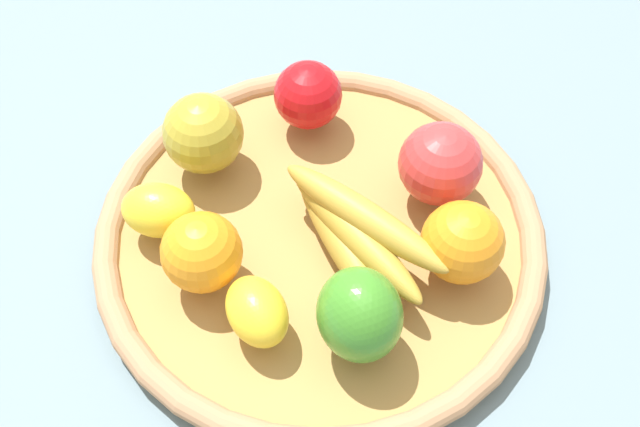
% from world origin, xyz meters
% --- Properties ---
extents(ground_plane, '(2.40, 2.40, 0.00)m').
position_xyz_m(ground_plane, '(0.00, 0.00, 0.00)').
color(ground_plane, slate).
rests_on(ground_plane, ground).
extents(basket, '(0.43, 0.43, 0.03)m').
position_xyz_m(basket, '(0.00, 0.00, 0.02)').
color(basket, '#A37F45').
rests_on(basket, ground_plane).
extents(banana_bunch, '(0.09, 0.18, 0.06)m').
position_xyz_m(banana_bunch, '(0.01, -0.04, 0.06)').
color(banana_bunch, '#A98831').
rests_on(banana_bunch, basket).
extents(lemon_1, '(0.05, 0.07, 0.05)m').
position_xyz_m(lemon_1, '(-0.10, -0.06, 0.06)').
color(lemon_1, yellow).
rests_on(lemon_1, basket).
extents(orange_1, '(0.09, 0.09, 0.07)m').
position_xyz_m(orange_1, '(-0.11, 0.01, 0.07)').
color(orange_1, orange).
rests_on(orange_1, basket).
extents(bell_pepper, '(0.08, 0.09, 0.09)m').
position_xyz_m(bell_pepper, '(-0.04, -0.12, 0.08)').
color(bell_pepper, '#3C8626').
rests_on(bell_pepper, basket).
extents(apple_0, '(0.11, 0.11, 0.08)m').
position_xyz_m(apple_0, '(-0.05, 0.13, 0.07)').
color(apple_0, '#A6962C').
rests_on(apple_0, basket).
extents(orange_0, '(0.09, 0.09, 0.07)m').
position_xyz_m(orange_0, '(0.08, -0.10, 0.07)').
color(orange_0, orange).
rests_on(orange_0, basket).
extents(lemon_0, '(0.09, 0.08, 0.05)m').
position_xyz_m(lemon_0, '(-0.12, 0.08, 0.06)').
color(lemon_0, yellow).
rests_on(lemon_0, basket).
extents(apple_2, '(0.09, 0.09, 0.07)m').
position_xyz_m(apple_2, '(0.07, 0.12, 0.07)').
color(apple_2, red).
rests_on(apple_2, basket).
extents(apple_1, '(0.11, 0.11, 0.08)m').
position_xyz_m(apple_1, '(0.12, -0.03, 0.07)').
color(apple_1, red).
rests_on(apple_1, basket).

